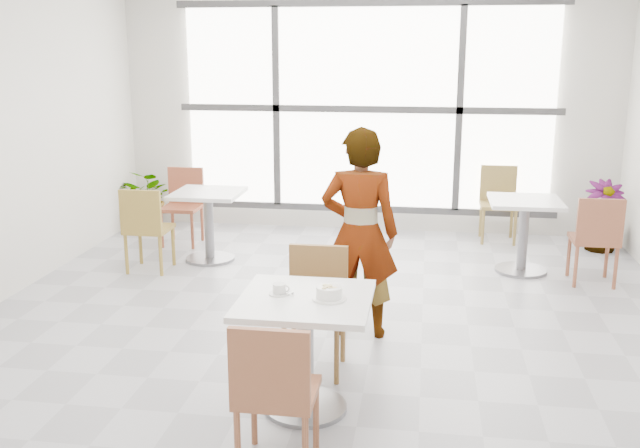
# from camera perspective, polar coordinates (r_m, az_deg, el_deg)

# --- Properties ---
(floor) EXTENTS (7.00, 7.00, 0.00)m
(floor) POSITION_cam_1_polar(r_m,az_deg,el_deg) (5.68, 0.46, -9.09)
(floor) COLOR #9E9EA5
(floor) RESTS_ON ground
(wall_back) EXTENTS (6.00, 0.00, 6.00)m
(wall_back) POSITION_cam_1_polar(r_m,az_deg,el_deg) (8.74, 3.77, 9.21)
(wall_back) COLOR silver
(wall_back) RESTS_ON ground
(wall_front) EXTENTS (6.00, 0.00, 6.00)m
(wall_front) POSITION_cam_1_polar(r_m,az_deg,el_deg) (1.97, -14.19, -8.28)
(wall_front) COLOR silver
(wall_front) RESTS_ON ground
(window) EXTENTS (4.60, 0.07, 2.52)m
(window) POSITION_cam_1_polar(r_m,az_deg,el_deg) (8.67, 3.74, 9.17)
(window) COLOR white
(window) RESTS_ON ground
(main_table) EXTENTS (0.80, 0.80, 0.75)m
(main_table) POSITION_cam_1_polar(r_m,az_deg,el_deg) (4.43, -1.17, -8.65)
(main_table) COLOR white
(main_table) RESTS_ON ground
(chair_near) EXTENTS (0.42, 0.42, 0.87)m
(chair_near) POSITION_cam_1_polar(r_m,az_deg,el_deg) (3.82, -3.68, -12.93)
(chair_near) COLOR #97583B
(chair_near) RESTS_ON ground
(chair_far) EXTENTS (0.42, 0.42, 0.87)m
(chair_far) POSITION_cam_1_polar(r_m,az_deg,el_deg) (5.03, -0.31, -6.09)
(chair_far) COLOR brown
(chair_far) RESTS_ON ground
(oatmeal_bowl) EXTENTS (0.21, 0.21, 0.09)m
(oatmeal_bowl) POSITION_cam_1_polar(r_m,az_deg,el_deg) (4.30, 0.75, -5.51)
(oatmeal_bowl) COLOR white
(oatmeal_bowl) RESTS_ON main_table
(coffee_cup) EXTENTS (0.16, 0.13, 0.07)m
(coffee_cup) POSITION_cam_1_polar(r_m,az_deg,el_deg) (4.40, -3.25, -5.27)
(coffee_cup) COLOR silver
(coffee_cup) RESTS_ON main_table
(person) EXTENTS (0.61, 0.40, 1.65)m
(person) POSITION_cam_1_polar(r_m,az_deg,el_deg) (5.51, 3.20, -0.76)
(person) COLOR black
(person) RESTS_ON ground
(bg_table_left) EXTENTS (0.70, 0.70, 0.75)m
(bg_table_left) POSITION_cam_1_polar(r_m,az_deg,el_deg) (7.63, -8.91, 0.65)
(bg_table_left) COLOR silver
(bg_table_left) RESTS_ON ground
(bg_table_right) EXTENTS (0.70, 0.70, 0.75)m
(bg_table_right) POSITION_cam_1_polar(r_m,az_deg,el_deg) (7.43, 16.01, -0.09)
(bg_table_right) COLOR white
(bg_table_right) RESTS_ON ground
(bg_chair_left_near) EXTENTS (0.42, 0.42, 0.87)m
(bg_chair_left_near) POSITION_cam_1_polar(r_m,az_deg,el_deg) (7.34, -13.80, -0.02)
(bg_chair_left_near) COLOR olive
(bg_chair_left_near) RESTS_ON ground
(bg_chair_left_far) EXTENTS (0.42, 0.42, 0.87)m
(bg_chair_left_far) POSITION_cam_1_polar(r_m,az_deg,el_deg) (8.38, -10.88, 1.87)
(bg_chair_left_far) COLOR brown
(bg_chair_left_far) RESTS_ON ground
(bg_chair_right_near) EXTENTS (0.42, 0.42, 0.87)m
(bg_chair_right_near) POSITION_cam_1_polar(r_m,az_deg,el_deg) (7.22, 21.25, -0.81)
(bg_chair_right_near) COLOR brown
(bg_chair_right_near) RESTS_ON ground
(bg_chair_right_far) EXTENTS (0.42, 0.42, 0.87)m
(bg_chair_right_far) POSITION_cam_1_polar(r_m,az_deg,el_deg) (8.62, 14.09, 2.03)
(bg_chair_right_far) COLOR olive
(bg_chair_right_far) RESTS_ON ground
(plant_left) EXTENTS (0.81, 0.75, 0.75)m
(plant_left) POSITION_cam_1_polar(r_m,az_deg,el_deg) (9.21, -13.51, 2.01)
(plant_left) COLOR #557E36
(plant_left) RESTS_ON ground
(plant_right) EXTENTS (0.49, 0.49, 0.79)m
(plant_right) POSITION_cam_1_polar(r_m,az_deg,el_deg) (8.53, 21.68, 0.61)
(plant_right) COLOR #538448
(plant_right) RESTS_ON ground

